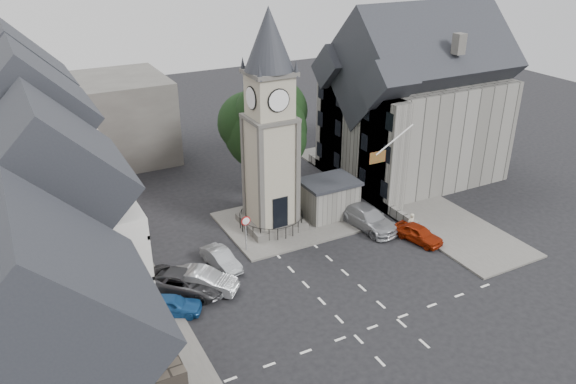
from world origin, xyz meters
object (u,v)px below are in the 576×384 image
stone_shelter (329,198)px  pedestrian (411,224)px  clock_tower (270,126)px  car_west_blue (171,305)px  car_east_red (418,233)px

stone_shelter → pedestrian: 6.69m
clock_tower → pedestrian: size_ratio=9.06×
stone_shelter → pedestrian: stone_shelter is taller
car_west_blue → stone_shelter: bearing=-38.1°
car_west_blue → car_east_red: size_ratio=0.98×
clock_tower → car_east_red: 13.31m
clock_tower → car_west_blue: clock_tower is taller
clock_tower → pedestrian: bearing=-35.0°
clock_tower → car_west_blue: bearing=-145.6°
car_west_blue → car_east_red: (18.51, -0.13, 0.01)m
car_east_red → clock_tower: bearing=125.8°
clock_tower → car_west_blue: (-10.01, -6.86, -7.50)m
car_east_red → pedestrian: size_ratio=2.07×
clock_tower → stone_shelter: size_ratio=3.78×
clock_tower → stone_shelter: clock_tower is taller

